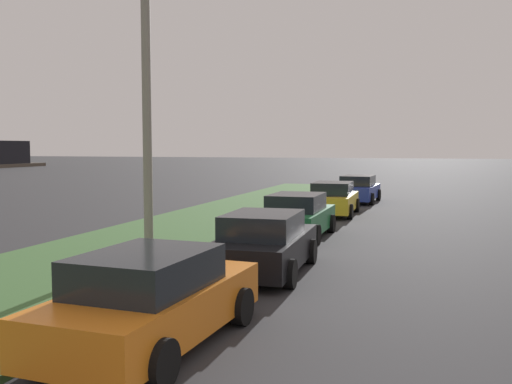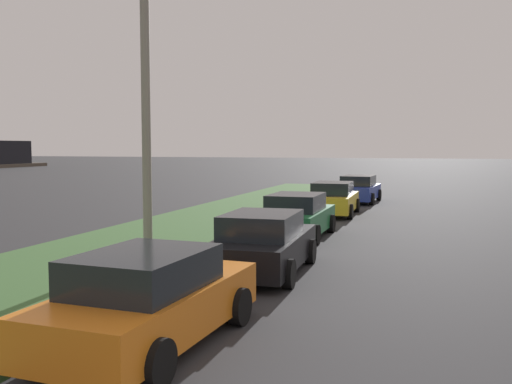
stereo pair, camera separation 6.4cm
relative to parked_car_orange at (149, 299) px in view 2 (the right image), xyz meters
The scene contains 7 objects.
grass_median 7.21m from the parked_car_orange, 35.41° to the left, with size 60.00×6.00×0.12m, color #3D6633.
parked_car_orange is the anchor object (origin of this frame).
parked_car_black 5.28m from the parked_car_orange, ahead, with size 4.37×2.15×1.47m.
parked_car_green 10.77m from the parked_car_orange, ahead, with size 4.30×2.03×1.47m.
parked_car_yellow 17.34m from the parked_car_orange, ahead, with size 4.35×2.11×1.47m.
parked_car_blue 23.46m from the parked_car_orange, ahead, with size 4.37×2.15×1.47m.
streetlight 7.36m from the parked_car_orange, 26.02° to the left, with size 0.85×2.85×7.50m.
Camera 2 is at (-3.42, -0.33, 3.02)m, focal length 39.91 mm.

